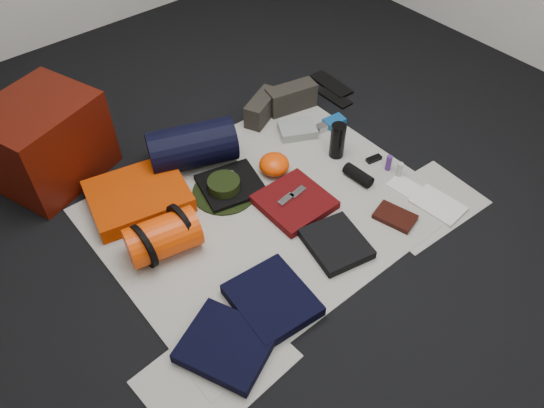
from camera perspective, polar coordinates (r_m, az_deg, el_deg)
floor at (r=2.71m, az=-0.68°, el=-0.68°), size 4.50×4.50×0.02m
newspaper_mat at (r=2.70m, az=-0.68°, el=-0.50°), size 1.60×1.30×0.01m
newspaper_sheet_front_left at (r=2.22m, az=-5.96°, el=-17.23°), size 0.61×0.44×0.00m
newspaper_sheet_front_right at (r=2.84m, az=16.12°, el=-0.04°), size 0.60×0.43×0.00m
red_cabinet at (r=2.98m, az=-23.23°, el=6.22°), size 0.66×0.60×0.45m
sleeping_pad at (r=2.78m, az=-14.18°, el=0.82°), size 0.55×0.49×0.09m
stuff_sack at (r=2.50m, az=-11.65°, el=-3.49°), size 0.36×0.26×0.20m
sack_strap_left at (r=2.47m, az=-13.64°, el=-4.45°), size 0.02×0.22×0.22m
sack_strap_right at (r=2.52m, az=-9.76°, el=-2.24°), size 0.03×0.22×0.22m
navy_duffel at (r=2.90m, az=-8.58°, el=6.16°), size 0.52×0.39×0.24m
boonie_brim at (r=2.79m, az=-5.13°, el=1.34°), size 0.40×0.40×0.01m
boonie_crown at (r=2.76m, az=-5.18°, el=1.96°), size 0.17×0.17×0.07m
hiking_boot_left at (r=3.22m, az=-1.08°, el=10.31°), size 0.30×0.21×0.14m
hiking_boot_right at (r=3.30m, az=2.09°, el=11.37°), size 0.32×0.18×0.15m
flip_flop_left at (r=3.45m, az=6.71°, el=11.31°), size 0.09×0.24×0.01m
flip_flop_right at (r=3.56m, az=6.37°, el=12.67°), size 0.13×0.31×0.02m
trousers_navy_a at (r=2.22m, az=-4.92°, el=-14.90°), size 0.42×0.44×0.05m
trousers_navy_b at (r=2.33m, az=0.01°, el=-10.28°), size 0.34×0.38×0.06m
trousers_charcoal at (r=2.54m, az=6.92°, el=-4.25°), size 0.31×0.34×0.05m
black_tshirt at (r=2.80m, az=-4.44°, el=2.02°), size 0.37×0.35×0.03m
red_shirt at (r=2.70m, az=2.43°, el=0.22°), size 0.33×0.33×0.04m
orange_stuff_sack at (r=2.86m, az=0.24°, el=4.29°), size 0.21×0.21×0.11m
first_aid_pouch at (r=3.13m, az=2.75°, el=8.01°), size 0.26×0.24×0.05m
water_bottle at (r=2.95m, az=7.06°, el=6.78°), size 0.09×0.09×0.21m
speaker at (r=2.86m, az=9.25°, el=3.08°), size 0.08×0.17×0.07m
compact_camera at (r=3.17m, az=5.51°, el=8.24°), size 0.09×0.06×0.04m
cyan_case at (r=3.22m, az=6.71°, el=8.80°), size 0.13×0.09×0.04m
toiletry_purple at (r=2.95m, az=12.44°, el=4.34°), size 0.04×0.04×0.09m
toiletry_clear at (r=2.92m, az=13.55°, el=3.60°), size 0.04×0.04×0.09m
paperback_book at (r=2.71m, az=13.10°, el=-1.35°), size 0.18×0.22×0.03m
map_booklet at (r=2.84m, az=17.44°, el=-0.08°), size 0.19×0.27×0.01m
map_printout at (r=2.90m, az=14.02°, el=1.91°), size 0.14×0.17×0.01m
sunglasses at (r=3.01m, az=10.90°, el=4.79°), size 0.09×0.05×0.02m
key_cluster at (r=2.24m, az=-5.68°, el=-15.40°), size 0.08×0.08×0.01m
tape_roll at (r=2.81m, az=-4.51°, el=3.01°), size 0.05×0.05×0.04m
energy_bar_a at (r=2.67m, az=1.52°, el=0.50°), size 0.10×0.05×0.01m
energy_bar_b at (r=2.71m, az=2.80°, el=1.27°), size 0.10×0.05×0.01m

